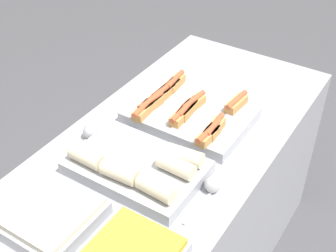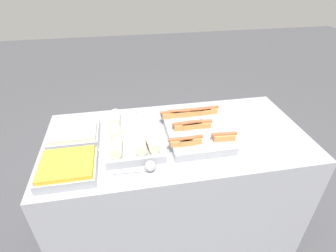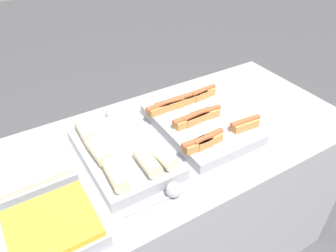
{
  "view_description": "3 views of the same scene",
  "coord_description": "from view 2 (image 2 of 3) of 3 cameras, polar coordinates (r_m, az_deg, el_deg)",
  "views": [
    {
      "loc": [
        -1.27,
        -0.77,
        2.08
      ],
      "look_at": [
        -0.06,
        0.0,
        0.97
      ],
      "focal_mm": 50.0,
      "sensor_mm": 36.0,
      "label": 1
    },
    {
      "loc": [
        -0.29,
        -1.28,
        1.83
      ],
      "look_at": [
        -0.06,
        0.0,
        0.97
      ],
      "focal_mm": 28.0,
      "sensor_mm": 36.0,
      "label": 2
    },
    {
      "loc": [
        -0.63,
        -0.94,
        1.8
      ],
      "look_at": [
        -0.06,
        0.0,
        0.97
      ],
      "focal_mm": 35.0,
      "sensor_mm": 36.0,
      "label": 3
    }
  ],
  "objects": [
    {
      "name": "ground_plane",
      "position": [
        2.25,
        1.52,
        -20.93
      ],
      "size": [
        12.0,
        12.0,
        0.0
      ],
      "primitive_type": "plane",
      "color": "#4C4C51"
    },
    {
      "name": "counter",
      "position": [
        1.91,
        1.72,
        -13.11
      ],
      "size": [
        1.6,
        0.79,
        0.89
      ],
      "color": "#A8AAB2",
      "rests_on": "ground_plane"
    },
    {
      "name": "tray_hotdogs",
      "position": [
        1.63,
        5.8,
        -0.46
      ],
      "size": [
        0.4,
        0.49,
        0.1
      ],
      "color": "#A8AAB2",
      "rests_on": "counter"
    },
    {
      "name": "tray_wraps",
      "position": [
        1.56,
        -7.81,
        -2.36
      ],
      "size": [
        0.32,
        0.48,
        0.11
      ],
      "color": "#A8AAB2",
      "rests_on": "counter"
    },
    {
      "name": "tray_side_front",
      "position": [
        1.43,
        -21.01,
        -8.5
      ],
      "size": [
        0.29,
        0.26,
        0.07
      ],
      "color": "#A8AAB2",
      "rests_on": "counter"
    },
    {
      "name": "tray_side_back",
      "position": [
        1.67,
        -19.69,
        -1.57
      ],
      "size": [
        0.29,
        0.26,
        0.07
      ],
      "color": "#A8AAB2",
      "rests_on": "counter"
    },
    {
      "name": "serving_spoon_near",
      "position": [
        1.36,
        -4.24,
        -8.8
      ],
      "size": [
        0.22,
        0.06,
        0.06
      ],
      "color": "#B2B5BA",
      "rests_on": "counter"
    },
    {
      "name": "serving_spoon_far",
      "position": [
        1.81,
        -6.35,
        2.86
      ],
      "size": [
        0.22,
        0.06,
        0.06
      ],
      "color": "#B2B5BA",
      "rests_on": "counter"
    }
  ]
}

